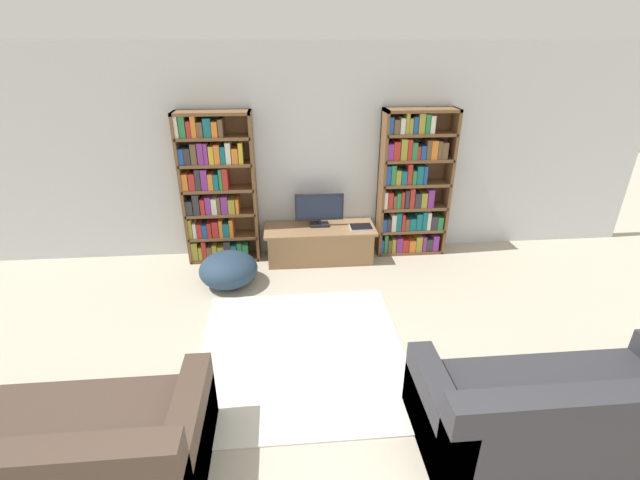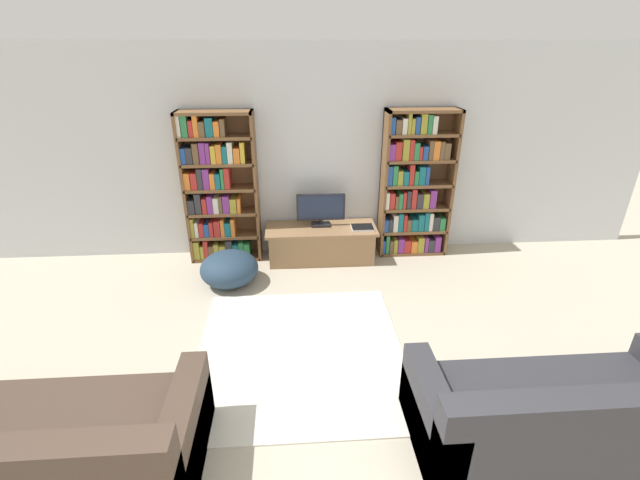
# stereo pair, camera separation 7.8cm
# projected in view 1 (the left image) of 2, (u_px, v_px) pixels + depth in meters

# --- Properties ---
(wall_back) EXTENTS (8.80, 0.06, 2.60)m
(wall_back) POSITION_uv_depth(u_px,v_px,m) (309.00, 154.00, 5.33)
(wall_back) COLOR silver
(wall_back) RESTS_ON ground_plane
(bookshelf_left) EXTENTS (0.89, 0.30, 1.87)m
(bookshelf_left) POSITION_uv_depth(u_px,v_px,m) (216.00, 190.00, 5.24)
(bookshelf_left) COLOR brown
(bookshelf_left) RESTS_ON ground_plane
(bookshelf_right) EXTENTS (0.89, 0.30, 1.87)m
(bookshelf_right) POSITION_uv_depth(u_px,v_px,m) (412.00, 186.00, 5.44)
(bookshelf_right) COLOR brown
(bookshelf_right) RESTS_ON ground_plane
(tv_stand) EXTENTS (1.40, 0.54, 0.44)m
(tv_stand) POSITION_uv_depth(u_px,v_px,m) (320.00, 243.00, 5.50)
(tv_stand) COLOR #8E6B47
(tv_stand) RESTS_ON ground_plane
(television) EXTENTS (0.61, 0.16, 0.42)m
(television) POSITION_uv_depth(u_px,v_px,m) (319.00, 209.00, 5.37)
(television) COLOR black
(television) RESTS_ON tv_stand
(laptop) EXTENTS (0.28, 0.22, 0.03)m
(laptop) POSITION_uv_depth(u_px,v_px,m) (361.00, 227.00, 5.38)
(laptop) COLOR silver
(laptop) RESTS_ON tv_stand
(area_rug) EXTENTS (1.86, 1.96, 0.02)m
(area_rug) POSITION_uv_depth(u_px,v_px,m) (302.00, 352.00, 3.90)
(area_rug) COLOR beige
(area_rug) RESTS_ON ground_plane
(couch_left_sectional) EXTENTS (1.91, 1.00, 0.78)m
(couch_left_sectional) POSITION_uv_depth(u_px,v_px,m) (44.00, 461.00, 2.60)
(couch_left_sectional) COLOR #423328
(couch_left_sectional) RESTS_ON ground_plane
(couch_right_sofa) EXTENTS (1.97, 0.88, 0.76)m
(couch_right_sofa) POSITION_uv_depth(u_px,v_px,m) (564.00, 415.00, 2.93)
(couch_right_sofa) COLOR #2D2D33
(couch_right_sofa) RESTS_ON ground_plane
(beanbag_ottoman) EXTENTS (0.67, 0.67, 0.39)m
(beanbag_ottoman) POSITION_uv_depth(u_px,v_px,m) (229.00, 270.00, 4.92)
(beanbag_ottoman) COLOR #23384C
(beanbag_ottoman) RESTS_ON ground_plane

